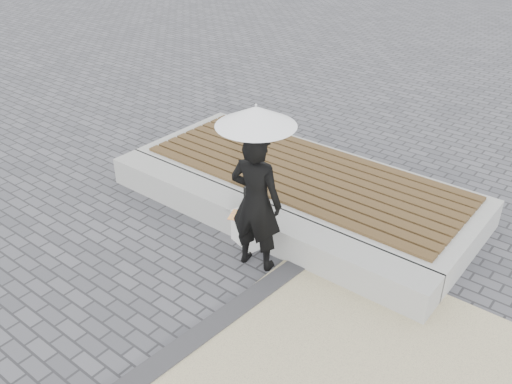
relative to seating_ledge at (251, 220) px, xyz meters
The scene contains 10 objects.
ground 1.61m from the seating_ledge, 90.00° to the right, with size 80.00×80.00×0.00m, color #4E4D52.
edging_band 2.24m from the seating_ledge, 70.35° to the right, with size 0.25×5.20×0.04m, color #333335.
seating_ledge is the anchor object (origin of this frame).
timber_platform 1.20m from the seating_ledge, 90.00° to the left, with size 5.00×2.00×0.40m, color #A1A29C.
timber_decking 1.22m from the seating_ledge, 90.00° to the left, with size 4.60×1.80×0.04m, color #50391D, non-canonical shape.
woman 0.93m from the seating_ledge, 45.96° to the right, with size 0.63×0.41×1.73m, color black.
parasol 1.84m from the seating_ledge, 45.96° to the right, with size 0.88×0.88×1.12m.
handbag 0.32m from the seating_ledge, 65.77° to the left, with size 0.33×0.12×0.23m, color black.
canvas_tote 0.26m from the seating_ledge, 66.96° to the right, with size 0.42×0.18×0.44m, color silver.
magazine 0.39m from the seating_ledge, 70.66° to the right, with size 0.33×0.24×0.01m, color #DC3C50.
Camera 1 is at (3.78, -3.04, 4.07)m, focal length 38.31 mm.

